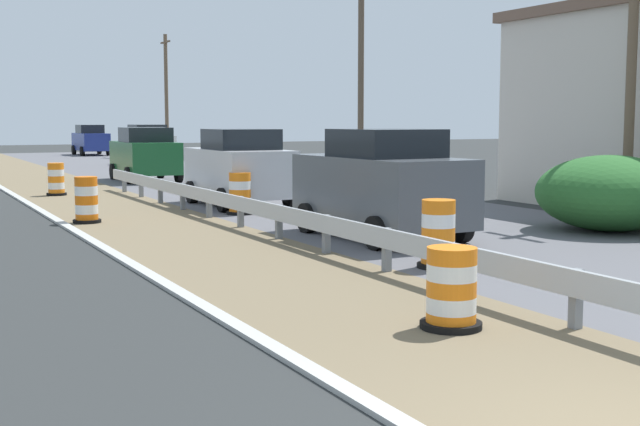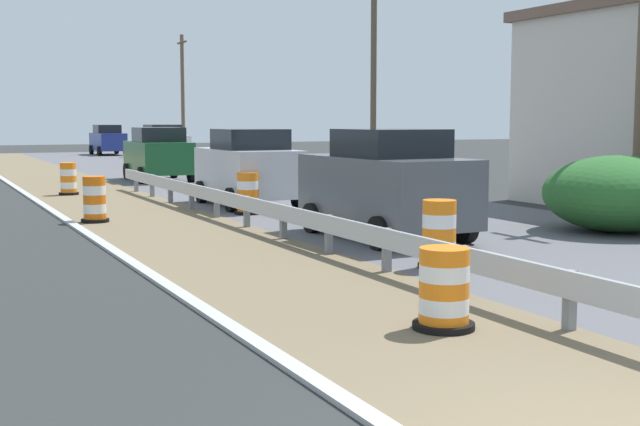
# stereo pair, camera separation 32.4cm
# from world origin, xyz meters

# --- Properties ---
(guardrail_median) EXTENTS (0.18, 45.96, 0.71)m
(guardrail_median) POSITION_xyz_m (2.13, 2.20, 0.52)
(guardrail_median) COLOR #ADB2B7
(guardrail_median) RESTS_ON ground
(traffic_barrel_nearest) EXTENTS (0.72, 0.72, 0.95)m
(traffic_barrel_nearest) POSITION_xyz_m (0.92, 3.91, 0.43)
(traffic_barrel_nearest) COLOR orange
(traffic_barrel_nearest) RESTS_ON ground
(traffic_barrel_close) EXTENTS (0.68, 0.68, 1.12)m
(traffic_barrel_close) POSITION_xyz_m (3.12, 7.32, 0.51)
(traffic_barrel_close) COLOR orange
(traffic_barrel_close) RESTS_ON ground
(traffic_barrel_mid) EXTENTS (0.70, 0.70, 1.07)m
(traffic_barrel_mid) POSITION_xyz_m (3.16, 16.13, 0.48)
(traffic_barrel_mid) COLOR orange
(traffic_barrel_mid) RESTS_ON ground
(traffic_barrel_far) EXTENTS (0.65, 0.65, 1.08)m
(traffic_barrel_far) POSITION_xyz_m (-0.71, 16.07, 0.49)
(traffic_barrel_far) COLOR orange
(traffic_barrel_far) RESTS_ON ground
(traffic_barrel_farther) EXTENTS (0.63, 0.63, 1.04)m
(traffic_barrel_farther) POSITION_xyz_m (-0.05, 23.83, 0.47)
(traffic_barrel_farther) COLOR orange
(traffic_barrel_farther) RESTS_ON ground
(car_lead_near_lane) EXTENTS (2.25, 4.22, 2.10)m
(car_lead_near_lane) POSITION_xyz_m (4.21, 28.83, 1.05)
(car_lead_near_lane) COLOR #195128
(car_lead_near_lane) RESTS_ON ground
(car_trailing_near_lane) EXTENTS (2.04, 4.42, 2.13)m
(car_trailing_near_lane) POSITION_xyz_m (7.54, 40.27, 1.06)
(car_trailing_near_lane) COLOR silver
(car_trailing_near_lane) RESTS_ON ground
(car_lead_far_lane) EXTENTS (2.18, 4.11, 2.15)m
(car_lead_far_lane) POSITION_xyz_m (3.92, 18.10, 1.07)
(car_lead_far_lane) COLOR silver
(car_lead_far_lane) RESTS_ON ground
(car_mid_far_lane) EXTENTS (1.96, 4.14, 2.04)m
(car_mid_far_lane) POSITION_xyz_m (7.53, 54.38, 1.02)
(car_mid_far_lane) COLOR navy
(car_mid_far_lane) RESTS_ON ground
(car_trailing_far_lane) EXTENTS (2.26, 4.22, 2.22)m
(car_trailing_far_lane) POSITION_xyz_m (4.13, 10.79, 1.11)
(car_trailing_far_lane) COLOR #4C5156
(car_trailing_far_lane) RESTS_ON ground
(utility_pole_mid) EXTENTS (0.24, 1.80, 8.81)m
(utility_pole_mid) POSITION_xyz_m (12.09, 25.59, 4.56)
(utility_pole_mid) COLOR brown
(utility_pole_mid) RESTS_ON ground
(utility_pole_far) EXTENTS (0.24, 1.80, 7.87)m
(utility_pole_far) POSITION_xyz_m (11.61, 50.24, 4.09)
(utility_pole_far) COLOR brown
(utility_pole_far) RESTS_ON ground
(bush_roadside) EXTENTS (3.19, 3.19, 1.65)m
(bush_roadside) POSITION_xyz_m (9.14, 9.51, 0.82)
(bush_roadside) COLOR #286028
(bush_roadside) RESTS_ON ground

